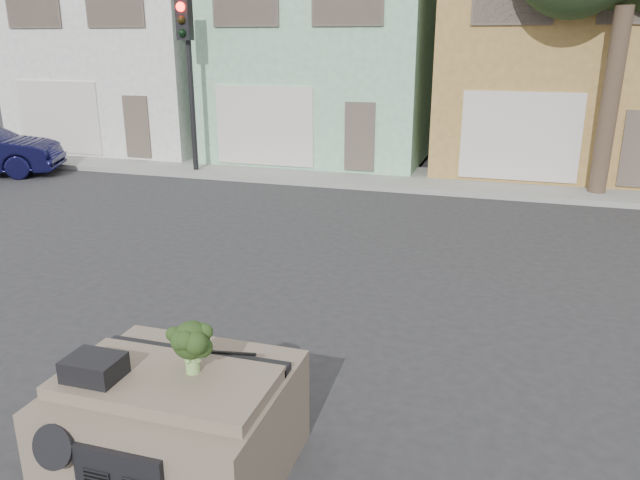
% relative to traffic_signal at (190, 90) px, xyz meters
% --- Properties ---
extents(ground_plane, '(120.00, 120.00, 0.00)m').
position_rel_traffic_signal_xyz_m(ground_plane, '(6.50, -9.50, -2.55)').
color(ground_plane, '#303033').
rests_on(ground_plane, ground).
extents(sidewalk, '(40.00, 3.00, 0.15)m').
position_rel_traffic_signal_xyz_m(sidewalk, '(6.50, 1.00, -2.47)').
color(sidewalk, gray).
rests_on(sidewalk, ground).
extents(townhouse_white, '(7.20, 8.20, 7.55)m').
position_rel_traffic_signal_xyz_m(townhouse_white, '(-4.50, 5.00, 1.23)').
color(townhouse_white, silver).
rests_on(townhouse_white, ground).
extents(townhouse_mint, '(7.20, 8.20, 7.55)m').
position_rel_traffic_signal_xyz_m(townhouse_mint, '(3.00, 5.00, 1.23)').
color(townhouse_mint, '#93CEA6').
rests_on(townhouse_mint, ground).
extents(townhouse_tan, '(7.20, 8.20, 7.55)m').
position_rel_traffic_signal_xyz_m(townhouse_tan, '(10.50, 5.00, 1.23)').
color(townhouse_tan, '#AB8344').
rests_on(townhouse_tan, ground).
extents(traffic_signal, '(0.40, 0.40, 5.10)m').
position_rel_traffic_signal_xyz_m(traffic_signal, '(0.00, 0.00, 0.00)').
color(traffic_signal, black).
rests_on(traffic_signal, ground).
extents(tree_near, '(4.40, 4.00, 8.50)m').
position_rel_traffic_signal_xyz_m(tree_near, '(11.50, 0.30, 1.70)').
color(tree_near, '#213319').
rests_on(tree_near, ground).
extents(car_dashboard, '(2.00, 1.80, 1.12)m').
position_rel_traffic_signal_xyz_m(car_dashboard, '(6.50, -12.50, -1.99)').
color(car_dashboard, '#786856').
rests_on(car_dashboard, ground).
extents(instrument_hump, '(0.48, 0.38, 0.20)m').
position_rel_traffic_signal_xyz_m(instrument_hump, '(5.92, -12.85, -1.33)').
color(instrument_hump, black).
rests_on(instrument_hump, car_dashboard).
extents(wiper_arm, '(0.69, 0.15, 0.02)m').
position_rel_traffic_signal_xyz_m(wiper_arm, '(6.78, -12.12, -1.42)').
color(wiper_arm, black).
rests_on(wiper_arm, car_dashboard).
extents(broccoli, '(0.58, 0.58, 0.50)m').
position_rel_traffic_signal_xyz_m(broccoli, '(6.70, -12.51, -1.18)').
color(broccoli, '#1F3313').
rests_on(broccoli, car_dashboard).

